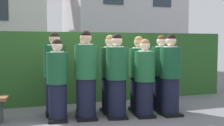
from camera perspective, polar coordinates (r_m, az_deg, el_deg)
ground_plane at (r=5.83m, az=0.82°, el=-10.51°), size 60.00×60.00×0.00m
student_front_row_0 at (r=5.56m, az=-10.48°, el=-3.69°), size 0.42×0.49×1.52m
student_front_row_1 at (r=5.61m, az=-5.05°, el=-2.73°), size 0.45×0.56×1.69m
student_front_row_2 at (r=5.69m, az=0.95°, el=-2.90°), size 0.47×0.54×1.63m
student_front_row_3 at (r=5.82m, az=6.33°, el=-3.28°), size 0.41×0.51×1.53m
student_front_row_4 at (r=6.01m, az=11.23°, el=-2.63°), size 0.42×0.53×1.63m
student_rear_row_0 at (r=6.00m, az=-10.98°, el=-2.43°), size 0.43×0.51×1.67m
student_in_red_blazer at (r=6.05m, az=-5.17°, el=-2.67°), size 0.43×0.50×1.60m
student_rear_row_2 at (r=6.14m, az=-0.34°, el=-2.47°), size 0.42×0.53×1.61m
student_rear_row_3 at (r=6.27m, az=5.18°, el=-2.44°), size 0.44×0.51×1.59m
student_rear_row_4 at (r=6.48m, az=9.49°, el=-2.14°), size 0.42×0.53×1.62m
hedge at (r=7.47m, az=-4.38°, el=-0.68°), size 7.37×0.70×1.70m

